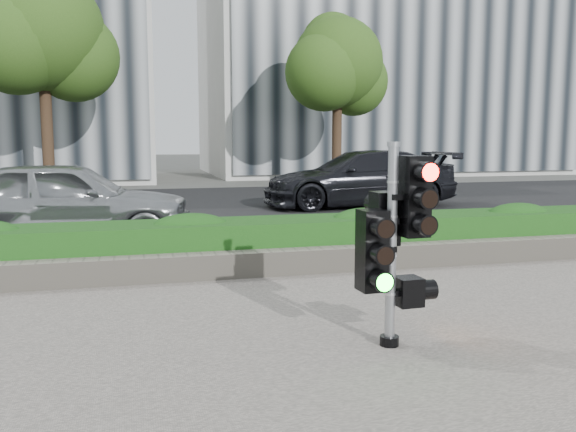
# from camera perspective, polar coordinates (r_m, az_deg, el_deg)

# --- Properties ---
(ground) EXTENTS (120.00, 120.00, 0.00)m
(ground) POSITION_cam_1_polar(r_m,az_deg,el_deg) (6.78, 3.42, -9.15)
(ground) COLOR #51514C
(ground) RESTS_ON ground
(sidewalk) EXTENTS (16.00, 11.00, 0.03)m
(sidewalk) POSITION_cam_1_polar(r_m,az_deg,el_deg) (4.62, 13.50, -17.39)
(sidewalk) COLOR #9E9389
(sidewalk) RESTS_ON ground
(road) EXTENTS (60.00, 13.00, 0.02)m
(road) POSITION_cam_1_polar(r_m,az_deg,el_deg) (16.42, -7.41, 0.68)
(road) COLOR black
(road) RESTS_ON ground
(curb) EXTENTS (60.00, 0.25, 0.12)m
(curb) POSITION_cam_1_polar(r_m,az_deg,el_deg) (9.73, -2.32, -3.66)
(curb) COLOR gray
(curb) RESTS_ON ground
(stone_wall) EXTENTS (12.00, 0.32, 0.34)m
(stone_wall) POSITION_cam_1_polar(r_m,az_deg,el_deg) (8.51, -0.53, -4.32)
(stone_wall) COLOR gray
(stone_wall) RESTS_ON sidewalk
(hedge) EXTENTS (12.00, 1.00, 0.68)m
(hedge) POSITION_cam_1_polar(r_m,az_deg,el_deg) (9.09, -1.53, -2.46)
(hedge) COLOR #327C26
(hedge) RESTS_ON sidewalk
(building_right) EXTENTS (18.00, 10.00, 12.00)m
(building_right) POSITION_cam_1_polar(r_m,az_deg,el_deg) (34.03, 8.29, 14.27)
(building_right) COLOR #B7B7B2
(building_right) RESTS_ON ground
(tree_left) EXTENTS (4.61, 4.03, 7.34)m
(tree_left) POSITION_cam_1_polar(r_m,az_deg,el_deg) (21.12, -22.04, 15.42)
(tree_left) COLOR black
(tree_left) RESTS_ON ground
(tree_right) EXTENTS (4.10, 3.58, 6.53)m
(tree_right) POSITION_cam_1_polar(r_m,az_deg,el_deg) (23.13, 4.58, 13.78)
(tree_right) COLOR black
(tree_right) RESTS_ON ground
(traffic_signal) EXTENTS (0.65, 0.48, 1.86)m
(traffic_signal) POSITION_cam_1_polar(r_m,az_deg,el_deg) (5.59, 9.78, -1.70)
(traffic_signal) COLOR black
(traffic_signal) RESTS_ON sidewalk
(car_silver) EXTENTS (4.57, 2.16, 1.51)m
(car_silver) POSITION_cam_1_polar(r_m,az_deg,el_deg) (11.73, -20.03, 1.34)
(car_silver) COLOR #9EA1A4
(car_silver) RESTS_ON road
(car_dark) EXTENTS (5.30, 2.19, 1.53)m
(car_dark) POSITION_cam_1_polar(r_m,az_deg,el_deg) (16.81, 6.69, 3.51)
(car_dark) COLOR black
(car_dark) RESTS_ON road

